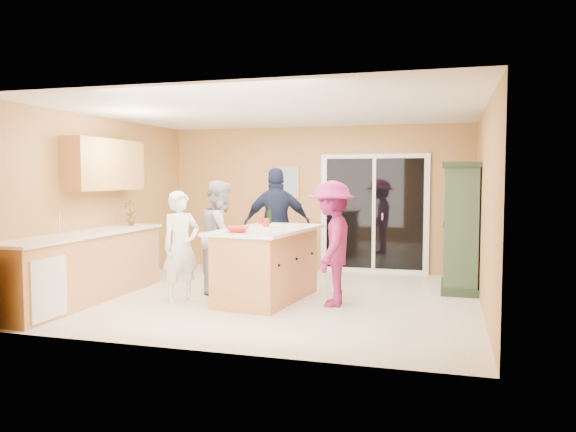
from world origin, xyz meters
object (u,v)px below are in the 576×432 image
(woman_white, at_px, (181,247))
(woman_magenta, at_px, (332,243))
(kitchen_island, at_px, (267,266))
(green_hutch, at_px, (461,229))
(woman_navy, at_px, (277,225))
(woman_grey, at_px, (221,236))

(woman_white, bearing_deg, woman_magenta, -45.56)
(kitchen_island, relative_size, green_hutch, 1.05)
(woman_navy, height_order, woman_magenta, woman_navy)
(green_hutch, relative_size, woman_white, 1.27)
(kitchen_island, distance_m, woman_white, 1.20)
(woman_navy, bearing_deg, kitchen_island, 80.85)
(green_hutch, distance_m, woman_white, 4.08)
(green_hutch, xyz_separation_m, woman_magenta, (-1.64, -1.46, -0.10))
(kitchen_island, height_order, woman_magenta, woman_magenta)
(kitchen_island, distance_m, woman_magenta, 1.00)
(kitchen_island, height_order, woman_grey, woman_grey)
(green_hutch, xyz_separation_m, woman_grey, (-3.39, -1.03, -0.11))
(kitchen_island, bearing_deg, woman_grey, 163.91)
(woman_white, bearing_deg, woman_navy, 9.15)
(green_hutch, height_order, woman_navy, green_hutch)
(woman_grey, xyz_separation_m, woman_magenta, (1.75, -0.43, 0.00))
(woman_white, bearing_deg, kitchen_island, -33.79)
(green_hutch, bearing_deg, kitchen_island, -151.91)
(green_hutch, distance_m, woman_grey, 3.55)
(woman_white, xyz_separation_m, woman_grey, (0.26, 0.77, 0.07))
(woman_white, relative_size, woman_grey, 0.92)
(kitchen_island, relative_size, woman_magenta, 1.21)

